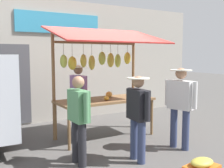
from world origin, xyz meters
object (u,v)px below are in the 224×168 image
Objects in this scene: shopper_with_shopping_bag at (138,112)px; shopper_in_striped_shirt at (180,102)px; market_stall at (103,69)px; vendor_with_sunhat at (78,93)px; shopper_in_grey_tee at (79,115)px.

shopper_in_striped_shirt is (-1.11, -0.09, 0.08)m from shopper_with_shopping_bag.
shopper_in_striped_shirt is (-0.91, 1.50, -0.60)m from market_stall.
market_stall reaches higher than vendor_with_sunhat.
market_stall is 1.78m from shopper_in_grey_tee.
shopper_in_striped_shirt is (-2.05, 0.31, 0.09)m from shopper_in_grey_tee.
shopper_with_shopping_bag is at bearing -1.13° from vendor_with_sunhat.
market_stall is at bearing -44.78° from shopper_in_grey_tee.
shopper_with_shopping_bag is 1.03m from shopper_in_grey_tee.
shopper_with_shopping_bag is (0.19, 1.59, -0.67)m from market_stall.
shopper_with_shopping_bag is 0.99× the size of shopper_in_grey_tee.
shopper_with_shopping_bag is (-0.11, 2.27, -0.08)m from vendor_with_sunhat.
vendor_with_sunhat is 1.07× the size of shopper_in_grey_tee.
vendor_with_sunhat reaches higher than shopper_in_striped_shirt.
market_stall is 1.73m from shopper_with_shopping_bag.
shopper_with_shopping_bag is at bearing -113.99° from shopper_in_grey_tee.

